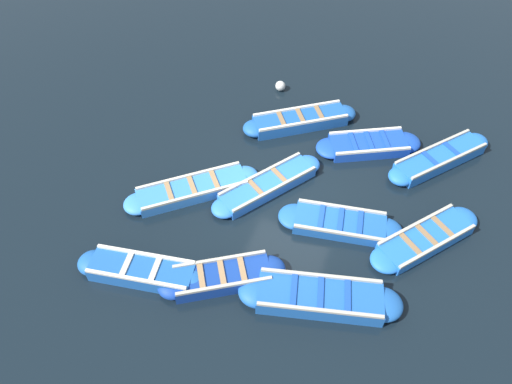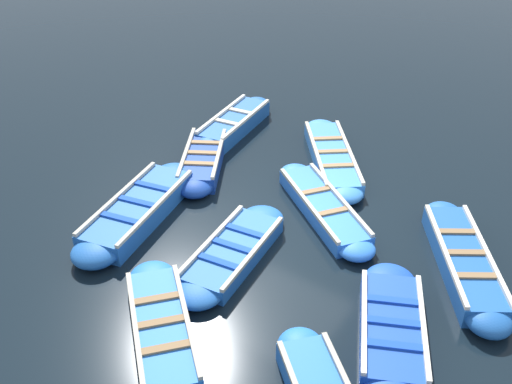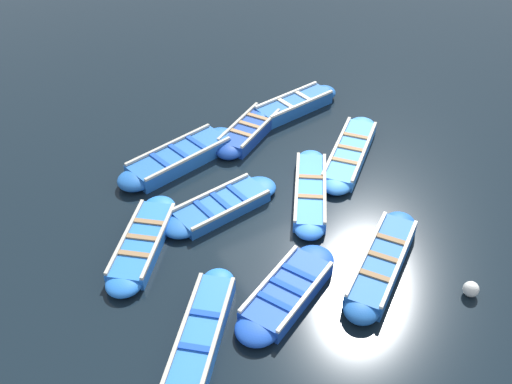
{
  "view_description": "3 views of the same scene",
  "coord_description": "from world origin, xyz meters",
  "px_view_note": "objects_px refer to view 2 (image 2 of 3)",
  "views": [
    {
      "loc": [
        -2.22,
        8.65,
        10.69
      ],
      "look_at": [
        0.96,
        -0.01,
        0.25
      ],
      "focal_mm": 35.0,
      "sensor_mm": 36.0,
      "label": 1
    },
    {
      "loc": [
        -8.39,
        -5.27,
        7.18
      ],
      "look_at": [
        0.04,
        0.76,
        0.47
      ],
      "focal_mm": 42.0,
      "sensor_mm": 36.0,
      "label": 2
    },
    {
      "loc": [
        -6.46,
        -10.24,
        9.87
      ],
      "look_at": [
        -0.54,
        0.11,
        0.28
      ],
      "focal_mm": 42.0,
      "sensor_mm": 36.0,
      "label": 3
    }
  ],
  "objects_px": {
    "boat_alongside": "(464,261)",
    "boat_broadside": "(332,157)",
    "boat_stern_in": "(203,160)",
    "boat_tucked": "(234,124)",
    "boat_mid_row": "(138,210)",
    "boat_far_corner": "(233,252)",
    "boat_near_quay": "(392,330)",
    "boat_outer_right": "(162,329)",
    "boat_drifting": "(323,207)"
  },
  "relations": [
    {
      "from": "boat_drifting",
      "to": "boat_stern_in",
      "type": "relative_size",
      "value": 1.1
    },
    {
      "from": "boat_outer_right",
      "to": "boat_tucked",
      "type": "relative_size",
      "value": 0.93
    },
    {
      "from": "boat_far_corner",
      "to": "boat_drifting",
      "type": "height_order",
      "value": "boat_drifting"
    },
    {
      "from": "boat_tucked",
      "to": "boat_alongside",
      "type": "relative_size",
      "value": 0.97
    },
    {
      "from": "boat_far_corner",
      "to": "boat_alongside",
      "type": "relative_size",
      "value": 0.97
    },
    {
      "from": "boat_far_corner",
      "to": "boat_alongside",
      "type": "bearing_deg",
      "value": -58.65
    },
    {
      "from": "boat_tucked",
      "to": "boat_broadside",
      "type": "bearing_deg",
      "value": -90.0
    },
    {
      "from": "boat_near_quay",
      "to": "boat_tucked",
      "type": "bearing_deg",
      "value": 56.29
    },
    {
      "from": "boat_far_corner",
      "to": "boat_drifting",
      "type": "relative_size",
      "value": 1.0
    },
    {
      "from": "boat_outer_right",
      "to": "boat_near_quay",
      "type": "height_order",
      "value": "boat_near_quay"
    },
    {
      "from": "boat_tucked",
      "to": "boat_broadside",
      "type": "distance_m",
      "value": 2.92
    },
    {
      "from": "boat_outer_right",
      "to": "boat_stern_in",
      "type": "xyz_separation_m",
      "value": [
        4.51,
        2.91,
        0.03
      ]
    },
    {
      "from": "boat_alongside",
      "to": "boat_stern_in",
      "type": "relative_size",
      "value": 1.14
    },
    {
      "from": "boat_near_quay",
      "to": "boat_stern_in",
      "type": "distance_m",
      "value": 6.38
    },
    {
      "from": "boat_outer_right",
      "to": "boat_drifting",
      "type": "relative_size",
      "value": 0.93
    },
    {
      "from": "boat_far_corner",
      "to": "boat_mid_row",
      "type": "xyz_separation_m",
      "value": [
        -0.09,
        2.37,
        0.06
      ]
    },
    {
      "from": "boat_near_quay",
      "to": "boat_mid_row",
      "type": "height_order",
      "value": "boat_mid_row"
    },
    {
      "from": "boat_tucked",
      "to": "boat_alongside",
      "type": "distance_m",
      "value": 7.09
    },
    {
      "from": "boat_outer_right",
      "to": "boat_near_quay",
      "type": "distance_m",
      "value": 3.67
    },
    {
      "from": "boat_tucked",
      "to": "boat_drifting",
      "type": "height_order",
      "value": "boat_tucked"
    },
    {
      "from": "boat_outer_right",
      "to": "boat_mid_row",
      "type": "bearing_deg",
      "value": 51.21
    },
    {
      "from": "boat_near_quay",
      "to": "boat_alongside",
      "type": "bearing_deg",
      "value": -8.6
    },
    {
      "from": "boat_tucked",
      "to": "boat_broadside",
      "type": "xyz_separation_m",
      "value": [
        0.0,
        -2.92,
        -0.04
      ]
    },
    {
      "from": "boat_tucked",
      "to": "boat_far_corner",
      "type": "height_order",
      "value": "boat_tucked"
    },
    {
      "from": "boat_alongside",
      "to": "boat_mid_row",
      "type": "distance_m",
      "value": 6.41
    },
    {
      "from": "boat_stern_in",
      "to": "boat_mid_row",
      "type": "height_order",
      "value": "boat_mid_row"
    },
    {
      "from": "boat_stern_in",
      "to": "boat_near_quay",
      "type": "bearing_deg",
      "value": -112.06
    },
    {
      "from": "boat_drifting",
      "to": "boat_stern_in",
      "type": "height_order",
      "value": "boat_stern_in"
    },
    {
      "from": "boat_far_corner",
      "to": "boat_stern_in",
      "type": "relative_size",
      "value": 1.1
    },
    {
      "from": "boat_near_quay",
      "to": "boat_drifting",
      "type": "bearing_deg",
      "value": 48.13
    },
    {
      "from": "boat_broadside",
      "to": "boat_mid_row",
      "type": "bearing_deg",
      "value": 153.81
    },
    {
      "from": "boat_outer_right",
      "to": "boat_near_quay",
      "type": "relative_size",
      "value": 0.96
    },
    {
      "from": "boat_alongside",
      "to": "boat_mid_row",
      "type": "height_order",
      "value": "boat_mid_row"
    },
    {
      "from": "boat_drifting",
      "to": "boat_mid_row",
      "type": "height_order",
      "value": "boat_mid_row"
    },
    {
      "from": "boat_drifting",
      "to": "boat_broadside",
      "type": "height_order",
      "value": "boat_broadside"
    },
    {
      "from": "boat_near_quay",
      "to": "boat_stern_in",
      "type": "height_order",
      "value": "boat_stern_in"
    },
    {
      "from": "boat_tucked",
      "to": "boat_far_corner",
      "type": "relative_size",
      "value": 1.0
    },
    {
      "from": "boat_stern_in",
      "to": "boat_mid_row",
      "type": "relative_size",
      "value": 0.78
    },
    {
      "from": "boat_stern_in",
      "to": "boat_mid_row",
      "type": "distance_m",
      "value": 2.4
    },
    {
      "from": "boat_near_quay",
      "to": "boat_stern_in",
      "type": "relative_size",
      "value": 1.07
    },
    {
      "from": "boat_outer_right",
      "to": "boat_mid_row",
      "type": "relative_size",
      "value": 0.79
    },
    {
      "from": "boat_alongside",
      "to": "boat_near_quay",
      "type": "bearing_deg",
      "value": 171.4
    },
    {
      "from": "boat_outer_right",
      "to": "boat_broadside",
      "type": "relative_size",
      "value": 0.9
    },
    {
      "from": "boat_outer_right",
      "to": "boat_mid_row",
      "type": "xyz_separation_m",
      "value": [
        2.12,
        2.64,
        0.05
      ]
    },
    {
      "from": "boat_alongside",
      "to": "boat_broadside",
      "type": "distance_m",
      "value": 4.36
    },
    {
      "from": "boat_stern_in",
      "to": "boat_far_corner",
      "type": "bearing_deg",
      "value": -131.1
    },
    {
      "from": "boat_drifting",
      "to": "boat_broadside",
      "type": "bearing_deg",
      "value": 24.64
    },
    {
      "from": "boat_tucked",
      "to": "boat_broadside",
      "type": "relative_size",
      "value": 0.97
    },
    {
      "from": "boat_stern_in",
      "to": "boat_broadside",
      "type": "height_order",
      "value": "boat_stern_in"
    },
    {
      "from": "boat_stern_in",
      "to": "boat_mid_row",
      "type": "xyz_separation_m",
      "value": [
        -2.39,
        -0.27,
        0.02
      ]
    }
  ]
}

